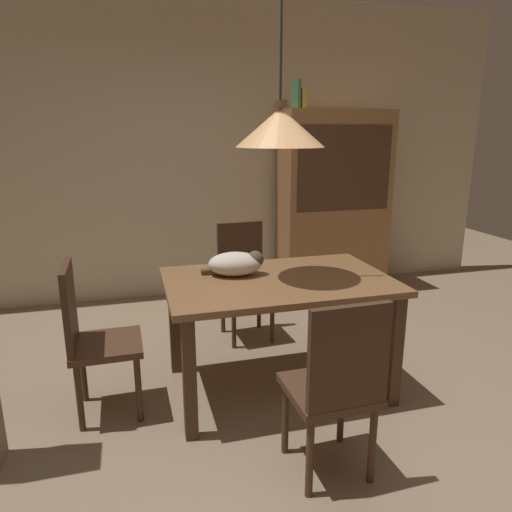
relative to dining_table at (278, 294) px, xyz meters
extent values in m
plane|color=#847056|center=(-0.15, -0.57, -0.65)|extent=(10.00, 10.00, 0.00)
cube|color=beige|center=(-0.15, 2.08, 0.80)|extent=(6.40, 0.10, 2.90)
cube|color=brown|center=(0.00, 0.00, 0.08)|extent=(1.40, 0.90, 0.04)
cube|color=#472D1E|center=(-0.62, -0.39, -0.29)|extent=(0.07, 0.07, 0.71)
cube|color=#472D1E|center=(0.62, -0.39, -0.29)|extent=(0.07, 0.07, 0.71)
cube|color=#472D1E|center=(-0.62, 0.39, -0.29)|extent=(0.07, 0.07, 0.71)
cube|color=#472D1E|center=(0.62, 0.39, -0.29)|extent=(0.07, 0.07, 0.71)
cube|color=#472D1E|center=(0.00, -0.80, -0.22)|extent=(0.41, 0.41, 0.04)
cube|color=#40291B|center=(0.00, -0.98, 0.04)|extent=(0.38, 0.04, 0.48)
cylinder|color=#472D1E|center=(0.16, -0.64, -0.44)|extent=(0.04, 0.04, 0.41)
cylinder|color=#472D1E|center=(-0.16, -0.64, -0.44)|extent=(0.04, 0.04, 0.41)
cylinder|color=#472D1E|center=(0.16, -0.96, -0.44)|extent=(0.04, 0.04, 0.41)
cylinder|color=#472D1E|center=(-0.16, -0.96, -0.44)|extent=(0.04, 0.04, 0.41)
cube|color=#472D1E|center=(0.00, 0.80, -0.22)|extent=(0.42, 0.42, 0.04)
cube|color=#40291B|center=(-0.01, 0.98, 0.04)|extent=(0.38, 0.06, 0.48)
cylinder|color=#472D1E|center=(-0.15, 0.63, -0.44)|extent=(0.04, 0.04, 0.41)
cylinder|color=#472D1E|center=(0.17, 0.65, -0.44)|extent=(0.04, 0.04, 0.41)
cylinder|color=#472D1E|center=(-0.17, 0.95, -0.44)|extent=(0.04, 0.04, 0.41)
cylinder|color=#472D1E|center=(0.15, 0.97, -0.44)|extent=(0.04, 0.04, 0.41)
cube|color=#472D1E|center=(-1.05, 0.00, -0.22)|extent=(0.41, 0.41, 0.04)
cube|color=#40291B|center=(-1.23, 0.00, 0.04)|extent=(0.04, 0.38, 0.48)
cylinder|color=#472D1E|center=(-0.89, -0.16, -0.44)|extent=(0.04, 0.04, 0.41)
cylinder|color=#472D1E|center=(-0.89, 0.16, -0.44)|extent=(0.04, 0.04, 0.41)
cylinder|color=#472D1E|center=(-1.21, -0.16, -0.44)|extent=(0.04, 0.04, 0.41)
cylinder|color=#472D1E|center=(-1.21, 0.16, -0.44)|extent=(0.04, 0.04, 0.41)
ellipsoid|color=beige|center=(-0.24, 0.14, 0.18)|extent=(0.37, 0.27, 0.15)
sphere|color=brown|center=(-0.12, 0.12, 0.20)|extent=(0.11, 0.11, 0.11)
cylinder|color=brown|center=(-0.36, 0.20, 0.13)|extent=(0.18, 0.04, 0.04)
cone|color=#E0A86B|center=(0.00, 0.00, 1.01)|extent=(0.52, 0.52, 0.22)
cylinder|color=#513D23|center=(0.00, 0.00, 1.14)|extent=(0.08, 0.08, 0.04)
cube|color=olive|center=(1.17, 1.75, 0.28)|extent=(1.10, 0.44, 1.85)
cube|color=#472D1E|center=(1.17, 1.53, 0.65)|extent=(0.97, 0.01, 0.81)
cube|color=#472D1E|center=(1.17, 1.75, -0.61)|extent=(1.12, 0.45, 0.08)
cube|color=#427A4C|center=(0.73, 1.75, 1.33)|extent=(0.03, 0.20, 0.26)
cube|color=gold|center=(0.78, 1.75, 1.29)|extent=(0.04, 0.20, 0.18)
camera|label=1|loc=(-0.87, -2.64, 0.98)|focal=32.75mm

